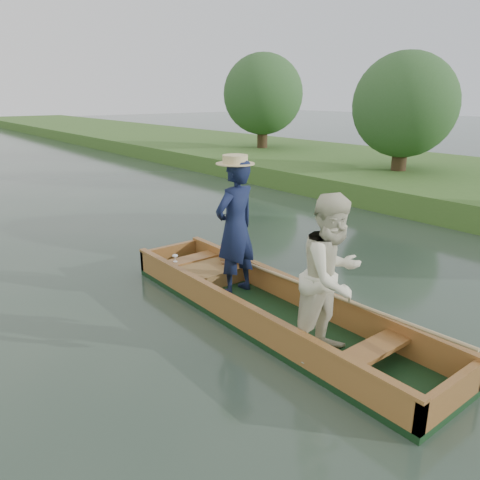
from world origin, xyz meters
TOP-DOWN VIEW (x-y plane):
  - ground at (0.00, 0.00)m, footprint 120.00×120.00m
  - trees_far at (-0.57, 9.47)m, footprint 22.86×13.10m
  - punt at (-0.01, -0.13)m, footprint 1.14×5.00m

SIDE VIEW (x-z plane):
  - ground at x=0.00m, z-range 0.00..0.00m
  - punt at x=-0.01m, z-range -0.31..1.72m
  - trees_far at x=-0.57m, z-range 0.27..4.74m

